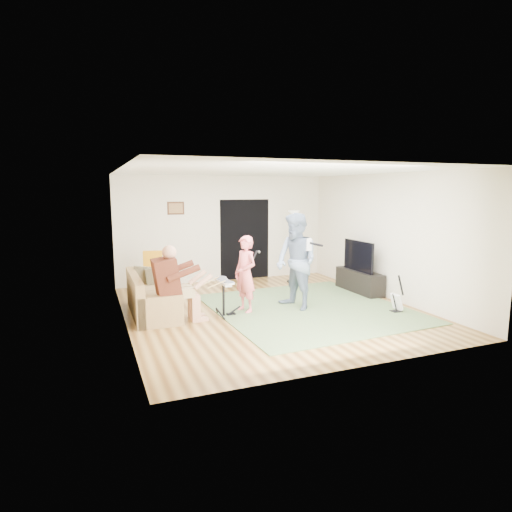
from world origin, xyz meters
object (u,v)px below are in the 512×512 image
Objects in this scene: singer at (245,274)px; tv_cabinet at (359,281)px; guitarist at (296,262)px; television at (359,256)px; drum_kit at (224,300)px; sofa at (149,301)px; dining_chair at (152,282)px; guitar_spare at (397,302)px; torchiere_lamp at (294,234)px.

singer is 1.06× the size of tv_cabinet.
guitarist is 2.09m from television.
singer is at bearing -169.44° from television.
drum_kit is 0.38× the size of guitarist.
dining_chair reaches higher than sofa.
drum_kit is at bearing 163.17° from guitar_spare.
sofa is 2.68× the size of drum_kit.
torchiere_lamp is at bearing 22.41° from sofa.
guitar_spare is 1.80m from television.
singer reaches higher than drum_kit.
singer is 1.41× the size of television.
singer is at bearing -15.96° from sofa.
singer is at bearing -134.71° from torchiere_lamp.
drum_kit reaches higher than tv_cabinet.
guitar_spare is at bearing 47.22° from guitarist.
drum_kit is 0.67m from singer.
torchiere_lamp is at bearing 119.96° from television.
drum_kit is 1.62m from guitarist.
torchiere_lamp is 2.06m from tv_cabinet.
sofa is at bearing -157.59° from torchiere_lamp.
guitar_spare reaches higher than drum_kit.
torchiere_lamp is at bearing 140.78° from guitarist.
tv_cabinet is 1.33× the size of television.
drum_kit is (1.29, -0.65, 0.05)m from sofa.
guitar_spare is at bearing -78.73° from torchiere_lamp.
dining_chair is at bearing 145.97° from guitar_spare.
singer is at bearing -35.06° from dining_chair.
dining_chair is at bearing 78.74° from sofa.
tv_cabinet is (4.54, -1.20, -0.11)m from dining_chair.
guitarist is (1.00, -0.17, 0.21)m from singer.
guitarist reaches higher than singer.
television reaches higher than sofa.
guitar_spare is 3.43m from torchiere_lamp.
drum_kit is at bearing -26.82° from sofa.
television reaches higher than dining_chair.
sofa is 1.91m from singer.
tv_cabinet is (4.79, 0.04, -0.01)m from sofa.
dining_chair is (-1.53, 1.75, -0.38)m from singer.
sofa is 1.88× the size of dining_chair.
guitarist is at bearing -115.30° from torchiere_lamp.
singer is 1.04m from guitarist.
tv_cabinet is at bearing 95.82° from guitarist.
guitar_spare is (2.71, -1.11, -0.53)m from singer.
guitar_spare is at bearing -100.24° from tv_cabinet.
dining_chair reaches higher than tv_cabinet.
singer is 1.45× the size of dining_chair.
guitar_spare is (3.20, -0.97, -0.10)m from drum_kit.
tv_cabinet is at bearing -58.66° from torchiere_lamp.
sofa is 1.29× the size of singer.
drum_kit is at bearing -138.88° from torchiere_lamp.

